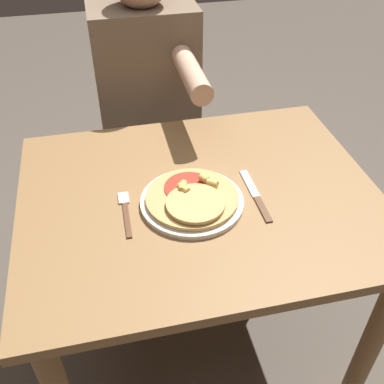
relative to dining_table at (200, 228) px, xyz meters
name	(u,v)px	position (x,y,z in m)	size (l,w,h in m)	color
ground_plane	(198,345)	(0.00, 0.00, -0.62)	(8.00, 8.00, 0.00)	brown
dining_table	(200,228)	(0.00, 0.00, 0.00)	(0.97, 0.78, 0.75)	olive
plate	(192,202)	(-0.03, -0.04, 0.14)	(0.27, 0.27, 0.01)	silver
pizza	(193,198)	(-0.03, -0.04, 0.16)	(0.24, 0.24, 0.04)	tan
fork	(126,211)	(-0.21, -0.03, 0.13)	(0.03, 0.18, 0.00)	brown
knife	(256,196)	(0.14, -0.04, 0.13)	(0.02, 0.22, 0.00)	brown
person_diner	(149,94)	(-0.05, 0.64, 0.11)	(0.37, 0.52, 1.24)	#2D2D38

